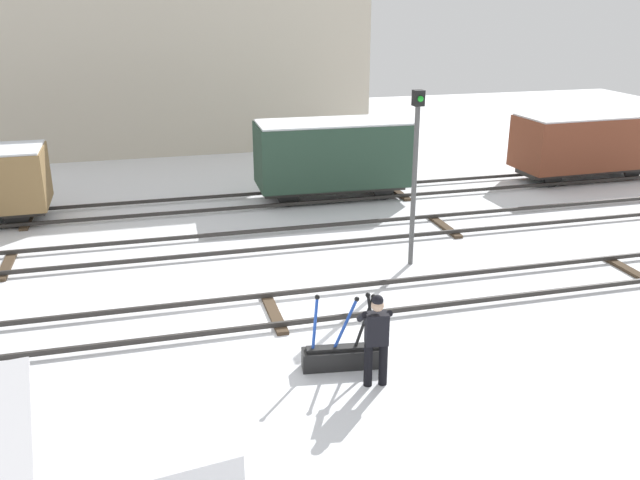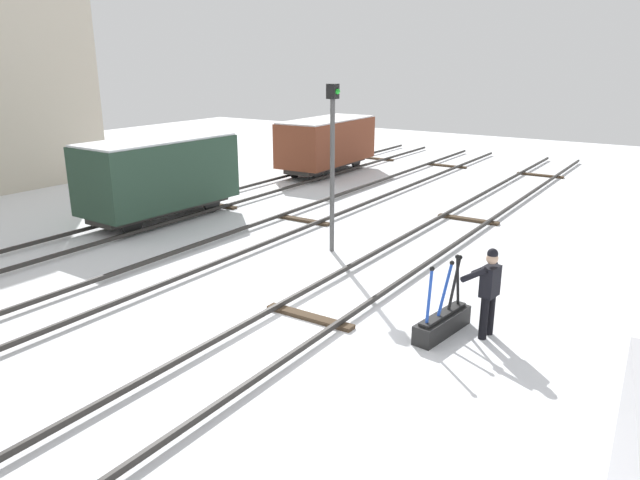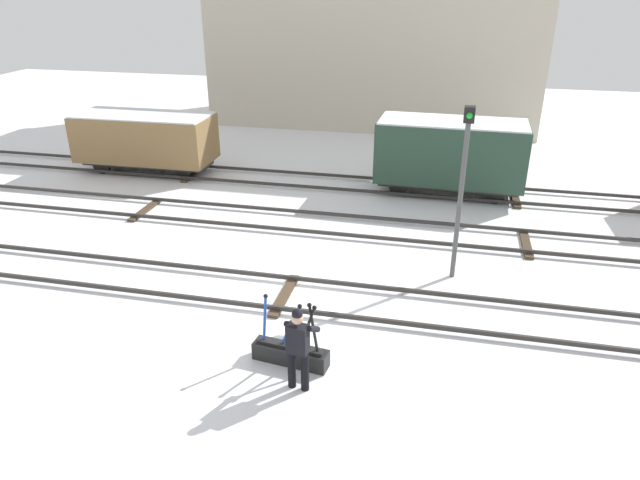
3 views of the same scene
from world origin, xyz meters
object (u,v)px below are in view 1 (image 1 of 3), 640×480
at_px(freight_car_far_end, 587,142).
at_px(freight_car_near_switch, 333,155).
at_px(rail_worker, 376,335).
at_px(switch_lever_frame, 345,354).
at_px(signal_post, 415,163).

xyz_separation_m(freight_car_far_end, freight_car_near_switch, (-9.50, 0.00, 0.09)).
height_order(rail_worker, freight_car_far_end, freight_car_far_end).
relative_size(switch_lever_frame, freight_car_far_end, 0.30).
bearing_deg(signal_post, freight_car_near_switch, 92.75).
bearing_deg(signal_post, freight_car_far_end, 33.61).
bearing_deg(freight_car_far_end, freight_car_near_switch, 178.14).
distance_m(switch_lever_frame, freight_car_near_switch, 10.88).
relative_size(switch_lever_frame, signal_post, 0.36).
relative_size(rail_worker, signal_post, 0.39).
relative_size(switch_lever_frame, freight_car_near_switch, 0.31).
bearing_deg(rail_worker, freight_car_near_switch, 85.54).
xyz_separation_m(signal_post, freight_car_far_end, (9.21, 6.12, -1.23)).
distance_m(rail_worker, freight_car_near_switch, 11.41).
xyz_separation_m(switch_lever_frame, freight_car_near_switch, (2.74, 10.46, 1.21)).
bearing_deg(rail_worker, signal_post, 69.50).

